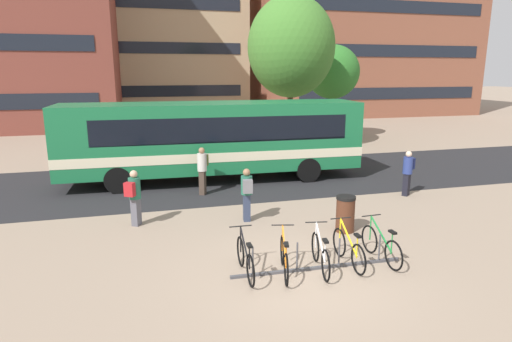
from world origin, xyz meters
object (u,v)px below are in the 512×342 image
at_px(parked_bicycle_orange_1, 284,258).
at_px(parked_bicycle_yellow_3, 348,249).
at_px(parked_bicycle_green_4, 381,246).
at_px(trash_bin, 345,214).
at_px(commuter_red_pack_0, 134,194).
at_px(commuter_navy_pack_2, 408,170).
at_px(commuter_olive_pack_1, 202,167).
at_px(street_tree_1, 291,47).
at_px(commuter_grey_pack_3, 247,191).
at_px(parked_bicycle_white_2, 320,254).
at_px(parked_bicycle_black_0, 245,259).
at_px(street_tree_0, 333,72).
at_px(city_bus, 212,138).

relative_size(parked_bicycle_orange_1, parked_bicycle_yellow_3, 0.98).
distance_m(parked_bicycle_green_4, trash_bin, 2.01).
relative_size(parked_bicycle_yellow_3, trash_bin, 1.67).
xyz_separation_m(commuter_red_pack_0, commuter_navy_pack_2, (9.54, 0.73, -0.01)).
relative_size(commuter_olive_pack_1, street_tree_1, 0.21).
bearing_deg(parked_bicycle_orange_1, trash_bin, -36.84).
distance_m(parked_bicycle_green_4, commuter_olive_pack_1, 7.57).
bearing_deg(parked_bicycle_orange_1, commuter_red_pack_0, 52.00).
height_order(commuter_olive_pack_1, commuter_grey_pack_3, commuter_olive_pack_1).
bearing_deg(parked_bicycle_white_2, parked_bicycle_black_0, 93.65).
xyz_separation_m(parked_bicycle_orange_1, trash_bin, (2.51, 2.07, 0.13)).
height_order(commuter_grey_pack_3, trash_bin, commuter_grey_pack_3).
bearing_deg(commuter_grey_pack_3, street_tree_0, -26.40).
xyz_separation_m(parked_bicycle_orange_1, parked_bicycle_yellow_3, (1.61, 0.07, 0.00)).
xyz_separation_m(parked_bicycle_green_4, street_tree_1, (2.87, 14.76, 5.34)).
xyz_separation_m(parked_bicycle_yellow_3, commuter_navy_pack_2, (4.72, 4.72, 0.56)).
relative_size(parked_bicycle_black_0, parked_bicycle_green_4, 1.00).
distance_m(parked_bicycle_orange_1, commuter_olive_pack_1, 6.93).
height_order(trash_bin, street_tree_1, street_tree_1).
height_order(parked_bicycle_black_0, commuter_red_pack_0, commuter_red_pack_0).
bearing_deg(commuter_navy_pack_2, street_tree_0, -139.09).
bearing_deg(commuter_red_pack_0, parked_bicycle_yellow_3, -99.44).
bearing_deg(commuter_olive_pack_1, parked_bicycle_orange_1, 33.47).
bearing_deg(city_bus, commuter_navy_pack_2, 149.94).
relative_size(commuter_red_pack_0, street_tree_0, 0.27).
relative_size(parked_bicycle_orange_1, commuter_navy_pack_2, 1.02).
bearing_deg(commuter_red_pack_0, commuter_grey_pack_3, -67.94).
height_order(parked_bicycle_orange_1, street_tree_0, street_tree_0).
xyz_separation_m(parked_bicycle_white_2, parked_bicycle_yellow_3, (0.75, 0.10, 0.00)).
xyz_separation_m(parked_bicycle_white_2, trash_bin, (1.66, 2.09, 0.13)).
bearing_deg(street_tree_0, parked_bicycle_yellow_3, -113.35).
xyz_separation_m(parked_bicycle_white_2, street_tree_1, (4.47, 14.85, 5.34)).
bearing_deg(trash_bin, commuter_red_pack_0, 160.75).
relative_size(commuter_navy_pack_2, trash_bin, 1.60).
distance_m(parked_bicycle_yellow_3, commuter_olive_pack_1, 7.23).
relative_size(parked_bicycle_yellow_3, commuter_navy_pack_2, 1.05).
bearing_deg(parked_bicycle_orange_1, commuter_grey_pack_3, 13.21).
relative_size(commuter_grey_pack_3, trash_bin, 1.57).
distance_m(parked_bicycle_yellow_3, commuter_red_pack_0, 6.29).
relative_size(commuter_olive_pack_1, commuter_navy_pack_2, 1.07).
xyz_separation_m(city_bus, street_tree_0, (9.64, 9.46, 2.59)).
bearing_deg(street_tree_1, commuter_grey_pack_3, -115.27).
bearing_deg(parked_bicycle_orange_1, commuter_olive_pack_1, 20.66).
distance_m(parked_bicycle_white_2, commuter_red_pack_0, 5.80).
bearing_deg(parked_bicycle_yellow_3, trash_bin, -23.09).
distance_m(parked_bicycle_orange_1, commuter_grey_pack_3, 3.65).
height_order(parked_bicycle_orange_1, parked_bicycle_yellow_3, same).
height_order(commuter_navy_pack_2, trash_bin, commuter_navy_pack_2).
height_order(city_bus, commuter_red_pack_0, city_bus).
bearing_deg(trash_bin, street_tree_1, 77.56).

